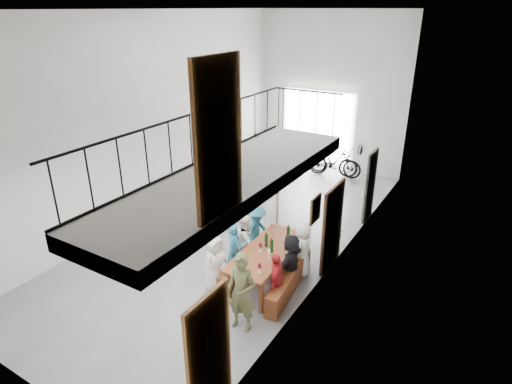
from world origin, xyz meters
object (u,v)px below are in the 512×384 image
Objects in this scene: serving_counter at (281,150)px; bicycle_near at (335,161)px; tasting_table at (267,253)px; side_bench at (191,191)px; bench_inner at (242,266)px; host_standing at (242,292)px; oak_barrel at (265,149)px.

bicycle_near is at bearing -16.37° from serving_counter.
tasting_table reaches higher than side_bench.
bench_inner is 1.23× the size of side_bench.
host_standing reaches higher than tasting_table.
tasting_table is 1.19× the size of bicycle_near.
bench_inner is at bearing -174.92° from bicycle_near.
tasting_table is at bearing -2.77° from bench_inner.
side_bench is at bearing 144.10° from bicycle_near.
tasting_table is 7.92m from oak_barrel.
bicycle_near reaches higher than tasting_table.
bench_inner is 7.86m from serving_counter.
oak_barrel is at bearing 111.13° from host_standing.
bench_inner is at bearing -36.75° from side_bench.
tasting_table is at bearing -169.78° from bicycle_near.
side_bench is at bearing 146.01° from tasting_table.
tasting_table is at bearing -71.28° from serving_counter.
host_standing is (3.85, -8.79, 0.34)m from serving_counter.
bench_inner is 0.93× the size of bicycle_near.
serving_counter is 0.87× the size of bicycle_near.
serving_counter is at bearing 81.54° from bicycle_near.
oak_barrel reaches higher than side_bench.
side_bench is 1.51× the size of oak_barrel.
tasting_table is 1.28× the size of bench_inner.
tasting_table is 6.98m from bicycle_near.
bicycle_near is (-1.47, 8.40, -0.28)m from host_standing.
bench_inner is (-0.62, -0.04, -0.50)m from tasting_table.
bicycle_near is at bearing 87.94° from bench_inner.
serving_counter is (0.75, 4.58, 0.24)m from side_bench.
serving_counter is 2.41m from bicycle_near.
side_bench is at bearing -106.41° from serving_counter.
tasting_table reaches higher than bench_inner.
oak_barrel is (-4.00, 6.84, -0.22)m from tasting_table.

